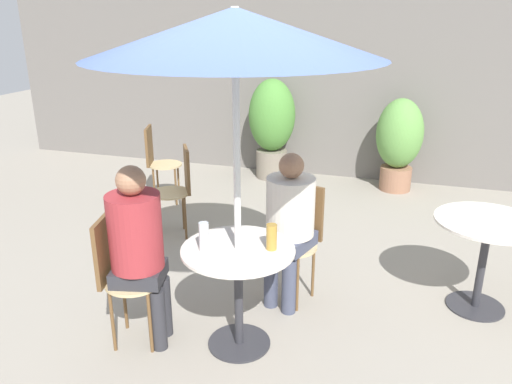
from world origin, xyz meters
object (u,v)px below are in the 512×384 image
Objects in this scene: cafe_table_near at (238,274)px; cafe_table_far at (486,242)px; bistro_chair_3 at (157,157)px; beer_glass_1 at (272,237)px; potted_plant_1 at (399,140)px; potted_plant_0 at (272,123)px; beer_glass_0 at (204,237)px; seated_person_0 at (289,218)px; bistro_chair_0 at (298,231)px; seated_person_1 at (138,242)px; bistro_chair_1 at (119,269)px; umbrella at (235,34)px; bistro_chair_2 at (179,183)px.

cafe_table_far is at bearing 31.07° from cafe_table_near.
bistro_chair_3 is 5.37× the size of beer_glass_1.
bistro_chair_3 is at bearing -154.63° from potted_plant_1.
beer_glass_1 is at bearing -74.80° from potted_plant_0.
cafe_table_far is at bearing 30.59° from beer_glass_0.
seated_person_0 is 3.10m from potted_plant_1.
potted_plant_1 is (-0.72, 2.67, 0.10)m from cafe_table_far.
cafe_table_near is 0.55× the size of potted_plant_0.
beer_glass_0 reaches higher than cafe_table_near.
bistro_chair_0 is 1.28m from seated_person_1.
potted_plant_0 is at bearing -56.71° from bistro_chair_3.
bistro_chair_0 is 1.00× the size of bistro_chair_1.
seated_person_0 is 3.21m from potted_plant_0.
umbrella is (-0.19, -0.62, 1.34)m from seated_person_0.
cafe_table_near is 3.82× the size of beer_glass_0.
umbrella is (0.19, 0.10, 1.23)m from beer_glass_0.
bistro_chair_0 reaches higher than cafe_table_near.
beer_glass_1 is (0.21, 0.05, 0.27)m from cafe_table_near.
umbrella is (-0.21, -0.05, 1.24)m from beer_glass_1.
seated_person_0 is at bearing 61.89° from beer_glass_0.
seated_person_1 is (0.52, -1.70, 0.20)m from bistro_chair_2.
seated_person_0 is at bearing -166.18° from cafe_table_far.
bistro_chair_1 is 4.18m from potted_plant_1.
cafe_table_near is 0.96× the size of cafe_table_far.
bistro_chair_1 is at bearing -120.00° from bistro_chair_0.
beer_glass_0 reaches higher than beer_glass_1.
seated_person_0 is (0.97, 0.80, 0.17)m from bistro_chair_1.
bistro_chair_2 is at bearing 162.51° from seated_person_0.
umbrella is at bearing 7.03° from bistro_chair_2.
seated_person_1 is 6.56× the size of beer_glass_0.
bistro_chair_0 is 3.09m from potted_plant_0.
cafe_table_far is at bearing 31.07° from umbrella.
bistro_chair_1 is 0.76× the size of seated_person_0.
cafe_table_near is 0.69m from seated_person_1.
umbrella is (-1.62, -0.98, 1.50)m from cafe_table_far.
potted_plant_1 is (1.68, 3.83, 0.10)m from bistro_chair_1.
bistro_chair_3 is at bearing 127.75° from cafe_table_near.
beer_glass_1 is at bearing -146.77° from cafe_table_far.
seated_person_0 reaches higher than beer_glass_0.
bistro_chair_0 reaches higher than beer_glass_1.
bistro_chair_1 is 1.77m from bistro_chair_2.
bistro_chair_1 is at bearing -171.87° from beer_glass_0.
potted_plant_1 is 4.01m from umbrella.
bistro_chair_2 and bistro_chair_3 have the same top height.
potted_plant_1 is at bearing -35.06° from seated_person_1.
seated_person_1 reaches higher than cafe_table_far.
umbrella reaches higher than seated_person_1.
potted_plant_1 reaches higher than bistro_chair_1.
bistro_chair_1 is 1.00× the size of bistro_chair_3.
bistro_chair_0 is 0.76m from beer_glass_1.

